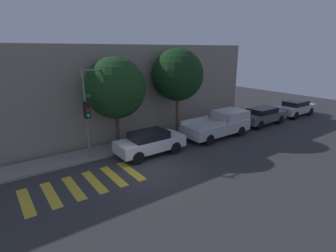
# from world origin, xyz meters

# --- Properties ---
(ground_plane) EXTENTS (60.00, 60.00, 0.00)m
(ground_plane) POSITION_xyz_m (0.00, 0.00, 0.00)
(ground_plane) COLOR #333335
(sidewalk) EXTENTS (26.00, 1.91, 0.14)m
(sidewalk) POSITION_xyz_m (0.00, 4.16, 0.07)
(sidewalk) COLOR gray
(sidewalk) RESTS_ON ground
(building_row) EXTENTS (26.00, 6.00, 6.55)m
(building_row) POSITION_xyz_m (0.00, 8.51, 3.27)
(building_row) COLOR gray
(building_row) RESTS_ON ground
(crosswalk) EXTENTS (5.48, 2.60, 0.00)m
(crosswalk) POSITION_xyz_m (-3.27, 0.80, 0.00)
(crosswalk) COLOR gold
(crosswalk) RESTS_ON ground
(traffic_light_pole) EXTENTS (2.52, 0.56, 5.30)m
(traffic_light_pole) POSITION_xyz_m (-1.52, 3.37, 3.47)
(traffic_light_pole) COLOR slate
(traffic_light_pole) RESTS_ON ground
(sedan_near_corner) EXTENTS (4.25, 1.76, 1.50)m
(sedan_near_corner) POSITION_xyz_m (1.30, 2.10, 0.81)
(sedan_near_corner) COLOR silver
(sedan_near_corner) RESTS_ON ground
(pickup_truck) EXTENTS (5.21, 2.10, 1.81)m
(pickup_truck) POSITION_xyz_m (7.36, 2.10, 0.93)
(pickup_truck) COLOR #BCBCC1
(pickup_truck) RESTS_ON ground
(sedan_middle) EXTENTS (4.61, 1.79, 1.48)m
(sedan_middle) POSITION_xyz_m (12.64, 2.10, 0.81)
(sedan_middle) COLOR #4C5156
(sedan_middle) RESTS_ON ground
(sedan_far_end) EXTENTS (4.43, 1.77, 1.47)m
(sedan_far_end) POSITION_xyz_m (17.92, 2.10, 0.80)
(sedan_far_end) COLOR #B7BABF
(sedan_far_end) RESTS_ON ground
(tree_near_corner) EXTENTS (3.79, 3.79, 5.84)m
(tree_near_corner) POSITION_xyz_m (0.21, 4.26, 3.94)
(tree_near_corner) COLOR #4C3823
(tree_near_corner) RESTS_ON ground
(tree_midblock) EXTENTS (3.71, 3.71, 6.33)m
(tree_midblock) POSITION_xyz_m (5.06, 4.26, 4.47)
(tree_midblock) COLOR brown
(tree_midblock) RESTS_ON ground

